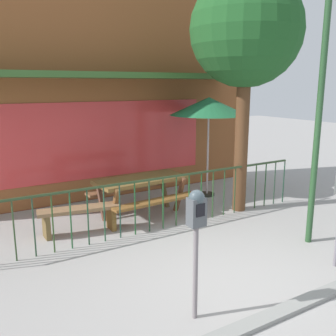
{
  "coord_description": "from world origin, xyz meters",
  "views": [
    {
      "loc": [
        -3.14,
        -3.56,
        2.57
      ],
      "look_at": [
        0.48,
        2.47,
        1.01
      ],
      "focal_mm": 40.5,
      "sensor_mm": 36.0,
      "label": 1
    }
  ],
  "objects_px": {
    "picnic_table_left": "(141,186)",
    "patio_umbrella": "(209,107)",
    "patio_bench": "(79,214)",
    "parking_meter_near": "(196,221)",
    "street_lamp": "(323,73)",
    "street_tree": "(246,32)"
  },
  "relations": [
    {
      "from": "patio_bench",
      "to": "street_tree",
      "type": "bearing_deg",
      "value": -7.65
    },
    {
      "from": "patio_umbrella",
      "to": "street_lamp",
      "type": "relative_size",
      "value": 0.54
    },
    {
      "from": "picnic_table_left",
      "to": "street_tree",
      "type": "bearing_deg",
      "value": -20.58
    },
    {
      "from": "patio_umbrella",
      "to": "street_lamp",
      "type": "bearing_deg",
      "value": -93.13
    },
    {
      "from": "picnic_table_left",
      "to": "patio_bench",
      "type": "height_order",
      "value": "picnic_table_left"
    },
    {
      "from": "patio_bench",
      "to": "street_lamp",
      "type": "xyz_separation_m",
      "value": [
        3.16,
        -2.3,
        2.39
      ]
    },
    {
      "from": "picnic_table_left",
      "to": "patio_bench",
      "type": "relative_size",
      "value": 1.32
    },
    {
      "from": "picnic_table_left",
      "to": "patio_umbrella",
      "type": "distance_m",
      "value": 2.5
    },
    {
      "from": "patio_umbrella",
      "to": "patio_bench",
      "type": "distance_m",
      "value": 3.82
    },
    {
      "from": "parking_meter_near",
      "to": "street_tree",
      "type": "height_order",
      "value": "street_tree"
    },
    {
      "from": "patio_bench",
      "to": "street_tree",
      "type": "distance_m",
      "value": 4.59
    },
    {
      "from": "patio_umbrella",
      "to": "patio_bench",
      "type": "bearing_deg",
      "value": -167.32
    },
    {
      "from": "patio_umbrella",
      "to": "street_tree",
      "type": "xyz_separation_m",
      "value": [
        -0.06,
        -1.19,
        1.46
      ]
    },
    {
      "from": "patio_bench",
      "to": "street_lamp",
      "type": "relative_size",
      "value": 0.34
    },
    {
      "from": "patio_umbrella",
      "to": "patio_bench",
      "type": "height_order",
      "value": "patio_umbrella"
    },
    {
      "from": "patio_bench",
      "to": "parking_meter_near",
      "type": "height_order",
      "value": "parking_meter_near"
    },
    {
      "from": "patio_bench",
      "to": "street_lamp",
      "type": "distance_m",
      "value": 4.58
    },
    {
      "from": "picnic_table_left",
      "to": "street_lamp",
      "type": "distance_m",
      "value": 3.81
    },
    {
      "from": "picnic_table_left",
      "to": "street_tree",
      "type": "relative_size",
      "value": 0.41
    },
    {
      "from": "patio_umbrella",
      "to": "patio_bench",
      "type": "relative_size",
      "value": 1.6
    },
    {
      "from": "patio_umbrella",
      "to": "street_tree",
      "type": "bearing_deg",
      "value": -92.73
    },
    {
      "from": "picnic_table_left",
      "to": "parking_meter_near",
      "type": "bearing_deg",
      "value": -107.2
    }
  ]
}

